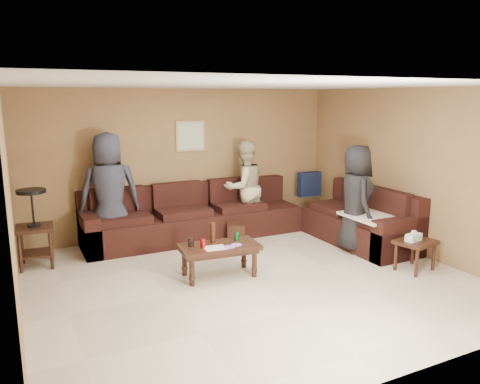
{
  "coord_description": "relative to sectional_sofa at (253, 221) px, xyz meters",
  "views": [
    {
      "loc": [
        -2.71,
        -5.14,
        2.36
      ],
      "look_at": [
        0.25,
        0.85,
        1.0
      ],
      "focal_mm": 35.0,
      "sensor_mm": 36.0,
      "label": 1
    }
  ],
  "objects": [
    {
      "name": "room",
      "position": [
        -0.81,
        -1.52,
        1.34
      ],
      "size": [
        5.6,
        5.5,
        2.5
      ],
      "color": "beige",
      "rests_on": "ground"
    },
    {
      "name": "sectional_sofa",
      "position": [
        0.0,
        0.0,
        0.0
      ],
      "size": [
        4.65,
        2.9,
        0.97
      ],
      "color": "black",
      "rests_on": "ground"
    },
    {
      "name": "coffee_table",
      "position": [
        -1.15,
        -1.21,
        0.05
      ],
      "size": [
        1.09,
        0.62,
        0.72
      ],
      "rotation": [
        0.0,
        0.0,
        -0.09
      ],
      "color": "black",
      "rests_on": "ground"
    },
    {
      "name": "end_table_left",
      "position": [
        -3.31,
        0.26,
        0.26
      ],
      "size": [
        0.52,
        0.52,
        1.11
      ],
      "rotation": [
        0.0,
        0.0,
        -0.07
      ],
      "color": "black",
      "rests_on": "ground"
    },
    {
      "name": "side_table_right",
      "position": [
        1.36,
        -2.21,
        0.05
      ],
      "size": [
        0.59,
        0.52,
        0.57
      ],
      "rotation": [
        0.0,
        0.0,
        0.2
      ],
      "color": "black",
      "rests_on": "ground"
    },
    {
      "name": "waste_bin",
      "position": [
        -0.32,
        -0.02,
        -0.16
      ],
      "size": [
        0.36,
        0.36,
        0.33
      ],
      "primitive_type": "cube",
      "rotation": [
        0.0,
        0.0,
        -0.4
      ],
      "color": "black",
      "rests_on": "ground"
    },
    {
      "name": "wall_art",
      "position": [
        -0.71,
        0.96,
        1.37
      ],
      "size": [
        0.52,
        0.04,
        0.52
      ],
      "color": "tan",
      "rests_on": "ground"
    },
    {
      "name": "person_left",
      "position": [
        -2.21,
        0.52,
        0.6
      ],
      "size": [
        0.97,
        0.69,
        1.85
      ],
      "primitive_type": "imported",
      "rotation": [
        0.0,
        0.0,
        3.03
      ],
      "color": "#282B38",
      "rests_on": "ground"
    },
    {
      "name": "person_middle",
      "position": [
        0.1,
        0.51,
        0.48
      ],
      "size": [
        0.86,
        0.71,
        1.62
      ],
      "primitive_type": "imported",
      "rotation": [
        0.0,
        0.0,
        3.27
      ],
      "color": "#B5AE86",
      "rests_on": "ground"
    },
    {
      "name": "person_right",
      "position": [
        1.19,
        -1.14,
        0.5
      ],
      "size": [
        0.75,
        0.93,
        1.65
      ],
      "primitive_type": "imported",
      "rotation": [
        0.0,
        0.0,
        1.26
      ],
      "color": "black",
      "rests_on": "ground"
    }
  ]
}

